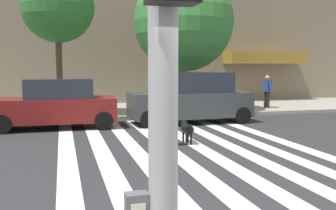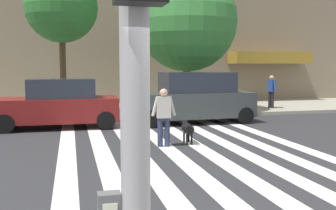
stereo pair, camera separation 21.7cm
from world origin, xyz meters
name	(u,v)px [view 1 (the left image)]	position (x,y,z in m)	size (l,w,h in m)	color
ground_plane	(136,156)	(0.00, 6.69, 0.00)	(160.00, 160.00, 0.00)	#2B2B2D
sidewalk_far	(100,111)	(0.00, 16.38, 0.07)	(80.00, 6.00, 0.15)	gray
crosswalk_stripes	(191,153)	(1.48, 6.69, 0.00)	(6.75, 12.78, 0.01)	silver
parked_car_behind_first	(56,104)	(-1.99, 11.87, 0.87)	(4.35, 1.92, 1.81)	maroon
parked_car_third_in_line	(191,98)	(3.20, 11.88, 0.98)	(4.83, 2.06, 2.02)	#343839
street_tree_nearest	(58,7)	(-1.84, 14.42, 4.73)	(3.05, 3.05, 6.13)	#4C3823
street_tree_middle	(184,22)	(3.75, 14.67, 4.30)	(4.63, 4.63, 6.48)	#4C3823
pedestrian_dog_walker	(163,114)	(0.97, 7.67, 0.93)	(0.71, 0.27, 1.64)	#282D4C
dog_on_leash	(187,128)	(1.75, 7.94, 0.44)	(0.30, 0.96, 0.65)	black
pedestrian_bystander	(267,90)	(8.24, 14.84, 1.08)	(0.32, 0.71, 1.64)	black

